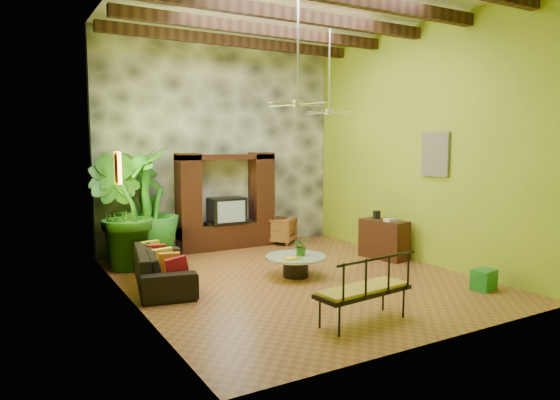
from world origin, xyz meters
TOP-DOWN VIEW (x-y plane):
  - ground at (0.00, 0.00)m, footprint 7.00×7.00m
  - ceiling at (0.00, 0.00)m, footprint 6.00×7.00m
  - back_wall at (0.00, 3.50)m, footprint 6.00×0.02m
  - left_wall at (-3.00, 0.00)m, footprint 0.02×7.00m
  - right_wall at (3.00, 0.00)m, footprint 0.02×7.00m
  - stone_accent_wall at (0.00, 3.44)m, footprint 5.98×0.10m
  - ceiling_beams at (0.00, 0.00)m, footprint 5.95×5.36m
  - entertainment_center at (0.00, 3.14)m, footprint 2.40×0.55m
  - ceiling_fan_front at (-0.20, -0.40)m, footprint 1.28×1.28m
  - ceiling_fan_back at (1.60, 1.20)m, footprint 1.28×1.28m
  - wall_art_mask at (-2.96, 1.00)m, footprint 0.06×0.32m
  - wall_art_painting at (2.96, -0.60)m, footprint 0.06×0.70m
  - sofa at (-2.30, 0.73)m, footprint 1.30×2.40m
  - wicker_armchair at (1.40, 3.03)m, footprint 1.02×1.02m
  - tall_plant_a at (-2.05, 3.08)m, footprint 1.49×1.39m
  - tall_plant_b at (-2.65, 2.30)m, footprint 1.65×1.61m
  - tall_plant_c at (-2.10, 2.58)m, footprint 1.49×1.49m
  - coffee_table at (0.06, 0.07)m, footprint 1.15×1.15m
  - centerpiece_plant at (0.18, 0.07)m, footprint 0.38×0.34m
  - yellow_tray at (-0.16, -0.12)m, footprint 0.28×0.21m
  - iron_bench at (-0.41, -2.57)m, footprint 1.51×0.68m
  - side_console at (2.55, 0.41)m, footprint 0.66×1.13m
  - green_bin at (2.43, -2.28)m, footprint 0.46×0.38m

SIDE VIEW (x-z plane):
  - ground at x=0.00m, z-range 0.00..0.00m
  - green_bin at x=2.43m, z-range 0.00..0.35m
  - coffee_table at x=0.06m, z-range 0.06..0.46m
  - sofa at x=-2.30m, z-range 0.00..0.67m
  - wicker_armchair at x=1.40m, z-range 0.00..0.67m
  - yellow_tray at x=-0.16m, z-range 0.40..0.43m
  - side_console at x=2.55m, z-range 0.00..0.85m
  - iron_bench at x=-0.41m, z-range 0.26..0.83m
  - centerpiece_plant at x=0.18m, z-range 0.40..0.77m
  - entertainment_center at x=0.00m, z-range -0.18..2.12m
  - tall_plant_b at x=-2.65m, z-range 0.00..2.34m
  - tall_plant_a at x=-2.05m, z-range 0.00..2.35m
  - tall_plant_c at x=-2.10m, z-range 0.00..2.47m
  - wall_art_mask at x=-2.96m, z-range 1.83..2.38m
  - wall_art_painting at x=2.96m, z-range 1.85..2.75m
  - back_wall at x=0.00m, z-range 0.00..5.00m
  - left_wall at x=-3.00m, z-range 0.00..5.00m
  - right_wall at x=3.00m, z-range 0.00..5.00m
  - stone_accent_wall at x=0.00m, z-range 0.01..4.99m
  - ceiling_fan_front at x=-0.20m, z-range 2.47..4.33m
  - ceiling_fan_back at x=1.60m, z-range 2.47..4.33m
  - ceiling_beams at x=0.00m, z-range 4.67..4.89m
  - ceiling at x=0.00m, z-range 4.99..5.01m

